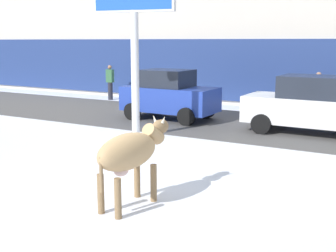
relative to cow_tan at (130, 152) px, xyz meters
name	(u,v)px	position (x,y,z in m)	size (l,w,h in m)	color
ground_plane	(111,196)	(-0.62, 0.24, -0.99)	(120.00, 120.00, 0.00)	white
road_strip	(249,125)	(-0.62, 8.31, -0.99)	(60.00, 5.60, 0.01)	#514F4C
cow_tan	(130,152)	(0.00, 0.00, 0.00)	(0.74, 1.92, 1.54)	tan
car_blue_hatchback	(169,95)	(-3.68, 8.05, -0.07)	(3.52, 1.95, 1.86)	#233D9E
car_white_sedan	(313,105)	(1.55, 7.99, -0.09)	(4.22, 2.01, 1.84)	white
pedestrian_near_billboard	(317,94)	(1.08, 11.40, -0.11)	(0.36, 0.24, 1.73)	#282833
pedestrian_by_cars	(110,82)	(-8.94, 11.40, -0.11)	(0.36, 0.24, 1.73)	#282833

